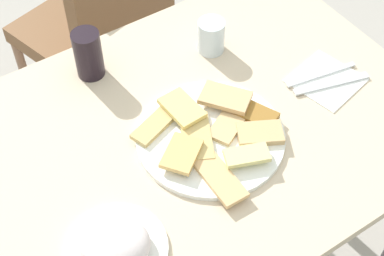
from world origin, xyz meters
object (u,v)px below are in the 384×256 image
at_px(dining_chair, 104,19).
at_px(spoon, 321,74).
at_px(salad_plate_greens, 115,245).
at_px(drinking_glass, 211,36).
at_px(soda_can, 88,54).
at_px(fork, 331,84).
at_px(pide_platter, 212,134).
at_px(paper_napkin, 326,80).
at_px(dining_table, 181,161).

xyz_separation_m(dining_chair, spoon, (0.21, -0.76, 0.26)).
distance_m(salad_plate_greens, drinking_glass, 0.59).
xyz_separation_m(soda_can, fork, (0.45, -0.35, -0.06)).
bearing_deg(dining_chair, pide_platter, -98.22).
xyz_separation_m(pide_platter, fork, (0.32, -0.02, -0.01)).
bearing_deg(spoon, pide_platter, -167.86).
xyz_separation_m(drinking_glass, paper_napkin, (0.17, -0.24, -0.04)).
xyz_separation_m(salad_plate_greens, soda_can, (0.18, 0.45, 0.04)).
xyz_separation_m(salad_plate_greens, fork, (0.63, 0.10, -0.02)).
bearing_deg(drinking_glass, paper_napkin, -55.55).
bearing_deg(soda_can, fork, -37.65).
height_order(salad_plate_greens, paper_napkin, salad_plate_greens).
bearing_deg(dining_table, drinking_glass, 41.77).
distance_m(dining_table, drinking_glass, 0.32).
distance_m(dining_chair, paper_napkin, 0.85).
xyz_separation_m(paper_napkin, spoon, (0.00, 0.02, 0.00)).
height_order(dining_chair, paper_napkin, dining_chair).
xyz_separation_m(dining_table, salad_plate_greens, (-0.25, -0.17, 0.11)).
xyz_separation_m(pide_platter, soda_can, (-0.13, 0.32, 0.05)).
xyz_separation_m(drinking_glass, spoon, (0.17, -0.22, -0.04)).
xyz_separation_m(soda_can, spoon, (0.45, -0.31, -0.06)).
xyz_separation_m(salad_plate_greens, drinking_glass, (0.47, 0.36, 0.02)).
relative_size(dining_table, spoon, 6.21).
relative_size(drinking_glass, fork, 0.45).
relative_size(soda_can, paper_napkin, 0.83).
relative_size(dining_chair, pide_platter, 2.68).
relative_size(paper_napkin, fork, 0.77).
xyz_separation_m(dining_chair, soda_can, (-0.24, -0.45, 0.31)).
height_order(pide_platter, paper_napkin, pide_platter).
bearing_deg(dining_chair, drinking_glass, -84.87).
relative_size(salad_plate_greens, drinking_glass, 2.34).
relative_size(salad_plate_greens, paper_napkin, 1.35).
bearing_deg(spoon, drinking_glass, 136.69).
height_order(drinking_glass, spoon, drinking_glass).
bearing_deg(fork, dining_table, -174.32).
height_order(salad_plate_greens, fork, salad_plate_greens).
xyz_separation_m(dining_table, fork, (0.38, -0.07, 0.10)).
xyz_separation_m(dining_table, spoon, (0.38, -0.03, 0.10)).
xyz_separation_m(salad_plate_greens, paper_napkin, (0.63, 0.12, -0.02)).
xyz_separation_m(dining_table, soda_can, (-0.07, 0.28, 0.15)).
relative_size(drinking_glass, spoon, 0.46).
bearing_deg(salad_plate_greens, spoon, 12.15).
distance_m(pide_platter, spoon, 0.33).
distance_m(dining_table, pide_platter, 0.12).
height_order(dining_table, salad_plate_greens, salad_plate_greens).
relative_size(dining_chair, spoon, 4.90).
bearing_deg(dining_table, dining_chair, 77.08).
distance_m(dining_chair, drinking_glass, 0.61).
xyz_separation_m(dining_table, dining_chair, (0.17, 0.73, -0.16)).
distance_m(salad_plate_greens, paper_napkin, 0.64).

